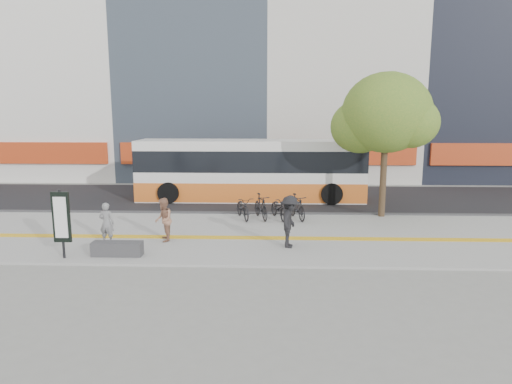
{
  "coord_description": "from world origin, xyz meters",
  "views": [
    {
      "loc": [
        2.35,
        -14.78,
        4.6
      ],
      "look_at": [
        1.73,
        2.0,
        1.61
      ],
      "focal_mm": 31.33,
      "sensor_mm": 36.0,
      "label": 1
    }
  ],
  "objects_px": {
    "pedestrian_dark": "(290,222)",
    "bus": "(251,172)",
    "signboard": "(61,218)",
    "bench": "(117,249)",
    "seated_woman": "(107,223)",
    "pedestrian_tan": "(164,220)",
    "street_tree": "(385,115)"
  },
  "relations": [
    {
      "from": "seated_woman",
      "to": "signboard",
      "type": "bearing_deg",
      "value": 68.88
    },
    {
      "from": "bench",
      "to": "bus",
      "type": "bearing_deg",
      "value": 68.52
    },
    {
      "from": "signboard",
      "to": "seated_woman",
      "type": "distance_m",
      "value": 1.88
    },
    {
      "from": "pedestrian_dark",
      "to": "bus",
      "type": "bearing_deg",
      "value": 22.22
    },
    {
      "from": "bus",
      "to": "seated_woman",
      "type": "height_order",
      "value": "bus"
    },
    {
      "from": "bus",
      "to": "seated_woman",
      "type": "relative_size",
      "value": 8.04
    },
    {
      "from": "signboard",
      "to": "bench",
      "type": "bearing_deg",
      "value": 10.81
    },
    {
      "from": "signboard",
      "to": "bus",
      "type": "distance_m",
      "value": 11.38
    },
    {
      "from": "signboard",
      "to": "pedestrian_dark",
      "type": "xyz_separation_m",
      "value": [
        7.16,
        1.43,
        -0.4
      ]
    },
    {
      "from": "bus",
      "to": "pedestrian_tan",
      "type": "distance_m",
      "value": 8.49
    },
    {
      "from": "pedestrian_tan",
      "to": "pedestrian_dark",
      "type": "height_order",
      "value": "pedestrian_dark"
    },
    {
      "from": "seated_woman",
      "to": "bus",
      "type": "bearing_deg",
      "value": -113.47
    },
    {
      "from": "bench",
      "to": "signboard",
      "type": "distance_m",
      "value": 1.94
    },
    {
      "from": "street_tree",
      "to": "pedestrian_dark",
      "type": "height_order",
      "value": "street_tree"
    },
    {
      "from": "seated_woman",
      "to": "pedestrian_dark",
      "type": "xyz_separation_m",
      "value": [
        6.36,
        -0.17,
        0.16
      ]
    },
    {
      "from": "street_tree",
      "to": "seated_woman",
      "type": "height_order",
      "value": "street_tree"
    },
    {
      "from": "bench",
      "to": "signboard",
      "type": "bearing_deg",
      "value": -169.19
    },
    {
      "from": "signboard",
      "to": "street_tree",
      "type": "height_order",
      "value": "street_tree"
    },
    {
      "from": "signboard",
      "to": "pedestrian_tan",
      "type": "distance_m",
      "value": 3.4
    },
    {
      "from": "pedestrian_tan",
      "to": "bus",
      "type": "bearing_deg",
      "value": 147.23
    },
    {
      "from": "pedestrian_tan",
      "to": "pedestrian_dark",
      "type": "bearing_deg",
      "value": 68.77
    },
    {
      "from": "bench",
      "to": "pedestrian_dark",
      "type": "bearing_deg",
      "value": 11.48
    },
    {
      "from": "bench",
      "to": "seated_woman",
      "type": "relative_size",
      "value": 1.09
    },
    {
      "from": "signboard",
      "to": "pedestrian_tan",
      "type": "relative_size",
      "value": 1.41
    },
    {
      "from": "seated_woman",
      "to": "pedestrian_dark",
      "type": "height_order",
      "value": "pedestrian_dark"
    },
    {
      "from": "bench",
      "to": "seated_woman",
      "type": "xyz_separation_m",
      "value": [
        -0.8,
        1.3,
        0.51
      ]
    },
    {
      "from": "pedestrian_dark",
      "to": "signboard",
      "type": "bearing_deg",
      "value": 112.08
    },
    {
      "from": "bench",
      "to": "bus",
      "type": "relative_size",
      "value": 0.14
    },
    {
      "from": "signboard",
      "to": "seated_woman",
      "type": "xyz_separation_m",
      "value": [
        0.8,
        1.61,
        -0.56
      ]
    },
    {
      "from": "pedestrian_dark",
      "to": "bench",
      "type": "bearing_deg",
      "value": 112.23
    },
    {
      "from": "signboard",
      "to": "pedestrian_tan",
      "type": "height_order",
      "value": "signboard"
    },
    {
      "from": "seated_woman",
      "to": "pedestrian_dark",
      "type": "relative_size",
      "value": 0.82
    }
  ]
}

